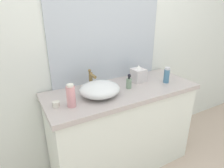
% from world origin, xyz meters
% --- Properties ---
extents(bathroom_wall_rear, '(6.00, 0.06, 2.60)m').
position_xyz_m(bathroom_wall_rear, '(0.00, 0.73, 1.30)').
color(bathroom_wall_rear, silver).
rests_on(bathroom_wall_rear, ground).
extents(vanity_counter, '(1.42, 0.57, 0.88)m').
position_xyz_m(vanity_counter, '(0.05, 0.41, 0.44)').
color(vanity_counter, white).
rests_on(vanity_counter, ground).
extents(wall_mirror_panel, '(1.14, 0.01, 1.29)m').
position_xyz_m(wall_mirror_panel, '(0.05, 0.69, 1.52)').
color(wall_mirror_panel, '#B2BCC6').
rests_on(wall_mirror_panel, vanity_counter).
extents(sink_basin, '(0.34, 0.32, 0.12)m').
position_xyz_m(sink_basin, '(-0.19, 0.38, 0.94)').
color(sink_basin, silver).
rests_on(sink_basin, vanity_counter).
extents(faucet, '(0.03, 0.13, 0.18)m').
position_xyz_m(faucet, '(-0.19, 0.55, 0.98)').
color(faucet, olive).
rests_on(faucet, vanity_counter).
extents(soap_dispenser, '(0.05, 0.05, 0.14)m').
position_xyz_m(soap_dispenser, '(0.11, 0.39, 0.93)').
color(soap_dispenser, gray).
rests_on(soap_dispenser, vanity_counter).
extents(lotion_bottle, '(0.07, 0.07, 0.18)m').
position_xyz_m(lotion_bottle, '(-0.46, 0.32, 0.96)').
color(lotion_bottle, pink).
rests_on(lotion_bottle, vanity_counter).
extents(perfume_bottle, '(0.05, 0.05, 0.16)m').
position_xyz_m(perfume_bottle, '(0.51, 0.33, 0.95)').
color(perfume_bottle, teal).
rests_on(perfume_bottle, vanity_counter).
extents(tissue_box, '(0.13, 0.13, 0.17)m').
position_xyz_m(tissue_box, '(0.29, 0.49, 0.95)').
color(tissue_box, silver).
rests_on(tissue_box, vanity_counter).
extents(candle_jar, '(0.06, 0.06, 0.04)m').
position_xyz_m(candle_jar, '(-0.57, 0.37, 0.90)').
color(candle_jar, silver).
rests_on(candle_jar, vanity_counter).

